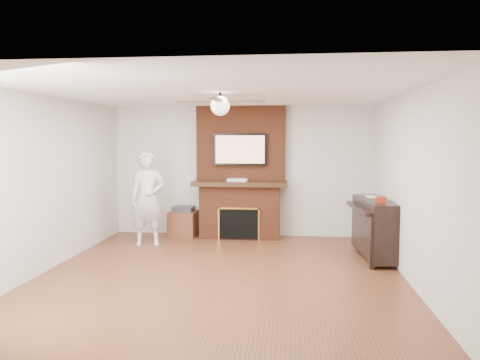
# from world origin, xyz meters

# --- Properties ---
(room_shell) EXTENTS (5.36, 5.86, 2.86)m
(room_shell) POSITION_xyz_m (0.00, 0.00, 1.25)
(room_shell) COLOR #552C19
(room_shell) RESTS_ON ground
(fireplace) EXTENTS (1.78, 0.64, 2.50)m
(fireplace) POSITION_xyz_m (0.00, 2.55, 1.00)
(fireplace) COLOR brown
(fireplace) RESTS_ON ground
(tv) EXTENTS (1.00, 0.08, 0.60)m
(tv) POSITION_xyz_m (0.00, 2.50, 1.68)
(tv) COLOR black
(tv) RESTS_ON fireplace
(ceiling_fan) EXTENTS (1.21, 1.21, 0.31)m
(ceiling_fan) POSITION_xyz_m (-0.00, 0.00, 2.33)
(ceiling_fan) COLOR black
(ceiling_fan) RESTS_ON room_shell
(person) EXTENTS (0.70, 0.56, 1.66)m
(person) POSITION_xyz_m (-1.56, 1.72, 0.83)
(person) COLOR silver
(person) RESTS_ON ground
(side_table) EXTENTS (0.54, 0.54, 0.58)m
(side_table) POSITION_xyz_m (-1.10, 2.48, 0.27)
(side_table) COLOR #582A19
(side_table) RESTS_ON ground
(piano) EXTENTS (0.65, 1.46, 1.02)m
(piano) POSITION_xyz_m (2.27, 1.18, 0.50)
(piano) COLOR black
(piano) RESTS_ON ground
(cable_box) EXTENTS (0.39, 0.25, 0.05)m
(cable_box) POSITION_xyz_m (-0.04, 2.45, 1.11)
(cable_box) COLOR silver
(cable_box) RESTS_ON fireplace
(candle_orange) EXTENTS (0.08, 0.08, 0.13)m
(candle_orange) POSITION_xyz_m (-0.17, 2.39, 0.07)
(candle_orange) COLOR #C36216
(candle_orange) RESTS_ON ground
(candle_green) EXTENTS (0.07, 0.07, 0.10)m
(candle_green) POSITION_xyz_m (0.05, 2.34, 0.05)
(candle_green) COLOR #458D38
(candle_green) RESTS_ON ground
(candle_cream) EXTENTS (0.08, 0.08, 0.11)m
(candle_cream) POSITION_xyz_m (0.19, 2.30, 0.06)
(candle_cream) COLOR beige
(candle_cream) RESTS_ON ground
(candle_blue) EXTENTS (0.06, 0.06, 0.08)m
(candle_blue) POSITION_xyz_m (0.26, 2.36, 0.04)
(candle_blue) COLOR #355F9F
(candle_blue) RESTS_ON ground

